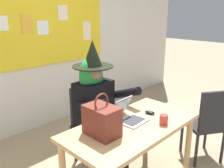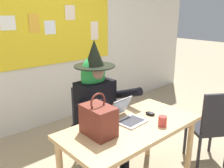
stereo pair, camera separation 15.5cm
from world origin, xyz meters
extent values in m
cube|color=silver|center=(0.00, 2.06, 1.37)|extent=(6.72, 0.10, 2.73)
cube|color=yellow|center=(0.00, 2.00, 1.55)|extent=(2.40, 0.02, 1.20)
cube|color=white|center=(0.09, 1.99, 1.49)|extent=(0.17, 0.01, 0.20)
cube|color=#F4E0C6|center=(0.90, 1.99, 1.41)|extent=(0.15, 0.00, 0.30)
cube|color=#F4E0C6|center=(0.46, 1.99, 1.70)|extent=(0.20, 0.01, 0.22)
cube|color=gold|center=(-0.13, 1.99, 1.56)|extent=(0.18, 0.01, 0.26)
cube|color=white|center=(-0.50, 1.99, 1.58)|extent=(0.20, 0.01, 0.18)
cube|color=tan|center=(-0.13, 0.10, 0.69)|extent=(1.35, 0.69, 0.04)
cylinder|color=tan|center=(0.49, -0.17, 0.34)|extent=(0.06, 0.06, 0.67)
cylinder|color=tan|center=(0.48, 0.39, 0.34)|extent=(0.06, 0.06, 0.67)
cube|color=black|center=(-0.06, 0.72, 0.44)|extent=(0.45, 0.45, 0.04)
cube|color=black|center=(-0.07, 0.91, 0.69)|extent=(0.38, 0.07, 0.45)
cylinder|color=#262628|center=(0.13, 0.56, 0.21)|extent=(0.04, 0.04, 0.42)
cylinder|color=#262628|center=(-0.21, 0.54, 0.21)|extent=(0.04, 0.04, 0.42)
cylinder|color=#262628|center=(0.10, 0.90, 0.21)|extent=(0.04, 0.04, 0.42)
cylinder|color=#262628|center=(-0.24, 0.88, 0.21)|extent=(0.04, 0.04, 0.42)
cylinder|color=black|center=(0.06, 0.37, 0.23)|extent=(0.11, 0.11, 0.46)
cylinder|color=black|center=(-0.14, 0.36, 0.23)|extent=(0.11, 0.11, 0.46)
cylinder|color=black|center=(0.05, 0.53, 0.49)|extent=(0.16, 0.43, 0.15)
cylinder|color=black|center=(-0.15, 0.53, 0.49)|extent=(0.16, 0.43, 0.15)
cube|color=black|center=(-0.06, 0.74, 0.72)|extent=(0.43, 0.27, 0.52)
cylinder|color=black|center=(0.20, 0.52, 0.84)|extent=(0.11, 0.47, 0.24)
cylinder|color=black|center=(-0.30, 0.50, 0.84)|extent=(0.11, 0.47, 0.24)
sphere|color=#A37A60|center=(-0.06, 0.74, 1.08)|extent=(0.20, 0.20, 0.20)
ellipsoid|color=green|center=(-0.06, 0.77, 1.04)|extent=(0.31, 0.23, 0.44)
cylinder|color=black|center=(-0.06, 0.74, 1.16)|extent=(0.45, 0.45, 0.01)
cone|color=black|center=(-0.06, 0.74, 1.30)|extent=(0.21, 0.21, 0.28)
cube|color=#B7B7BC|center=(-0.08, 0.14, 0.72)|extent=(0.28, 0.23, 0.01)
cube|color=#333338|center=(-0.08, 0.14, 0.73)|extent=(0.23, 0.17, 0.00)
cube|color=#B7B7BC|center=(-0.10, 0.29, 0.83)|extent=(0.27, 0.12, 0.20)
cube|color=#99B7E0|center=(-0.09, 0.28, 0.82)|extent=(0.23, 0.10, 0.17)
ellipsoid|color=black|center=(0.18, 0.13, 0.73)|extent=(0.08, 0.12, 0.03)
cube|color=maroon|center=(-0.47, 0.16, 0.84)|extent=(0.20, 0.30, 0.26)
torus|color=maroon|center=(-0.47, 0.16, 1.01)|extent=(0.16, 0.02, 0.16)
cylinder|color=#B23833|center=(0.08, -0.10, 0.76)|extent=(0.08, 0.08, 0.09)
cube|color=black|center=(0.89, -0.14, 0.45)|extent=(0.58, 0.58, 0.04)
cube|color=black|center=(0.79, -0.30, 0.69)|extent=(0.34, 0.24, 0.45)
cylinder|color=#262628|center=(0.84, 0.09, 0.21)|extent=(0.04, 0.04, 0.43)
cylinder|color=#262628|center=(1.13, -0.09, 0.21)|extent=(0.04, 0.04, 0.43)
cylinder|color=#262628|center=(0.66, -0.20, 0.21)|extent=(0.04, 0.04, 0.43)
camera|label=1|loc=(-1.73, -1.22, 1.74)|focal=39.00mm
camera|label=2|loc=(-1.62, -1.32, 1.74)|focal=39.00mm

